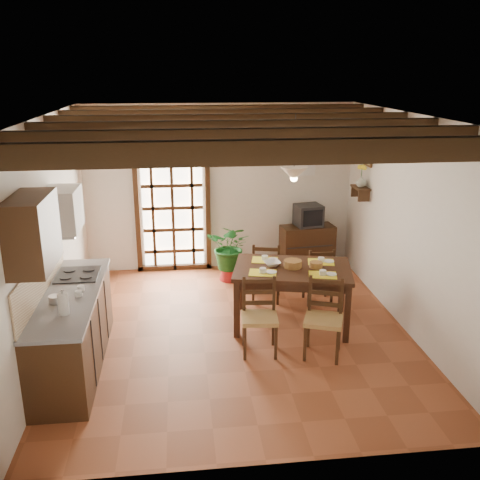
{
  "coord_description": "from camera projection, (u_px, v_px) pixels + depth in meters",
  "views": [
    {
      "loc": [
        -0.68,
        -6.32,
        3.33
      ],
      "look_at": [
        0.1,
        0.4,
        1.15
      ],
      "focal_mm": 40.0,
      "sensor_mm": 36.0,
      "label": 1
    }
  ],
  "objects": [
    {
      "name": "chair_near_left",
      "position": [
        259.0,
        330.0,
        6.5
      ],
      "size": [
        0.46,
        0.44,
        0.93
      ],
      "rotation": [
        0.0,
        0.0,
        -0.09
      ],
      "color": "#B0884A",
      "rests_on": "ground_plane"
    },
    {
      "name": "plant_pot",
      "position": [
        231.0,
        273.0,
        8.81
      ],
      "size": [
        0.37,
        0.37,
        0.23
      ],
      "primitive_type": "cone",
      "color": "maroon",
      "rests_on": "ground_plane"
    },
    {
      "name": "chair_near_right",
      "position": [
        323.0,
        332.0,
        6.42
      ],
      "size": [
        0.56,
        0.55,
        0.96
      ],
      "rotation": [
        0.0,
        0.0,
        -0.35
      ],
      "color": "#B0884A",
      "rests_on": "ground_plane"
    },
    {
      "name": "pendant_lamp",
      "position": [
        294.0,
        172.0,
        6.75
      ],
      "size": [
        0.36,
        0.36,
        0.84
      ],
      "color": "black",
      "rests_on": "room_shell"
    },
    {
      "name": "room_shell",
      "position": [
        236.0,
        198.0,
        6.51
      ],
      "size": [
        4.52,
        5.02,
        2.81
      ],
      "color": "silver",
      "rests_on": "ground_plane"
    },
    {
      "name": "ceiling_beams",
      "position": [
        235.0,
        126.0,
        6.25
      ],
      "size": [
        4.5,
        4.34,
        0.2
      ],
      "color": "black",
      "rests_on": "room_shell"
    },
    {
      "name": "framed_picture",
      "position": [
        368.0,
        156.0,
        8.2
      ],
      "size": [
        0.03,
        0.32,
        0.32
      ],
      "color": "brown",
      "rests_on": "room_shell"
    },
    {
      "name": "french_door",
      "position": [
        173.0,
        203.0,
        8.93
      ],
      "size": [
        1.26,
        0.11,
        2.32
      ],
      "color": "white",
      "rests_on": "ground_plane"
    },
    {
      "name": "sideboard",
      "position": [
        307.0,
        247.0,
        9.22
      ],
      "size": [
        0.94,
        0.5,
        0.77
      ],
      "primitive_type": "cube",
      "rotation": [
        0.0,
        0.0,
        0.11
      ],
      "color": "#341F10",
      "rests_on": "ground_plane"
    },
    {
      "name": "chair_far_right",
      "position": [
        318.0,
        285.0,
        7.91
      ],
      "size": [
        0.4,
        0.38,
        0.87
      ],
      "rotation": [
        0.0,
        0.0,
        3.14
      ],
      "color": "#B0884A",
      "rests_on": "ground_plane"
    },
    {
      "name": "wall_shelf",
      "position": [
        361.0,
        190.0,
        8.36
      ],
      "size": [
        0.2,
        0.42,
        0.2
      ],
      "color": "#341F10",
      "rests_on": "room_shell"
    },
    {
      "name": "shelf_vase",
      "position": [
        361.0,
        181.0,
        8.31
      ],
      "size": [
        0.15,
        0.15,
        0.15
      ],
      "primitive_type": "imported",
      "color": "#B2BFB2",
      "rests_on": "wall_shelf"
    },
    {
      "name": "kitchen_counter",
      "position": [
        73.0,
        329.0,
        6.14
      ],
      "size": [
        0.64,
        2.25,
        1.38
      ],
      "color": "#341F10",
      "rests_on": "ground_plane"
    },
    {
      "name": "chair_far_left",
      "position": [
        266.0,
        282.0,
        7.98
      ],
      "size": [
        0.5,
        0.48,
        0.92
      ],
      "rotation": [
        0.0,
        0.0,
        2.92
      ],
      "color": "#B0884A",
      "rests_on": "ground_plane"
    },
    {
      "name": "upper_cabinet",
      "position": [
        32.0,
        232.0,
        5.05
      ],
      "size": [
        0.35,
        0.8,
        0.7
      ],
      "primitive_type": "cube",
      "color": "#341F10",
      "rests_on": "room_shell"
    },
    {
      "name": "range_hood",
      "position": [
        63.0,
        211.0,
        6.27
      ],
      "size": [
        0.38,
        0.6,
        0.54
      ],
      "color": "white",
      "rests_on": "room_shell"
    },
    {
      "name": "crt_tv",
      "position": [
        308.0,
        215.0,
        9.04
      ],
      "size": [
        0.48,
        0.46,
        0.36
      ],
      "rotation": [
        0.0,
        0.0,
        0.17
      ],
      "color": "black",
      "rests_on": "sideboard"
    },
    {
      "name": "dining_table",
      "position": [
        292.0,
        275.0,
        7.07
      ],
      "size": [
        1.7,
        1.28,
        0.83
      ],
      "rotation": [
        0.0,
        0.0,
        -0.21
      ],
      "color": "#371E12",
      "rests_on": "ground_plane"
    },
    {
      "name": "counter_items",
      "position": [
        70.0,
        287.0,
        6.08
      ],
      "size": [
        0.5,
        1.43,
        0.25
      ],
      "color": "black",
      "rests_on": "kitchen_counter"
    },
    {
      "name": "ground_plane",
      "position": [
        236.0,
        332.0,
        7.07
      ],
      "size": [
        5.0,
        5.0,
        0.0
      ],
      "primitive_type": "plane",
      "color": "brown"
    },
    {
      "name": "fuse_box",
      "position": [
        308.0,
        166.0,
        9.04
      ],
      "size": [
        0.25,
        0.03,
        0.32
      ],
      "primitive_type": "cube",
      "color": "white",
      "rests_on": "room_shell"
    },
    {
      "name": "table_setting",
      "position": [
        293.0,
        260.0,
        7.0
      ],
      "size": [
        1.11,
        0.74,
        0.1
      ],
      "rotation": [
        0.0,
        0.0,
        -0.21
      ],
      "color": "yellow",
      "rests_on": "dining_table"
    },
    {
      "name": "shelf_flowers",
      "position": [
        362.0,
        168.0,
        8.25
      ],
      "size": [
        0.14,
        0.14,
        0.36
      ],
      "color": "yellow",
      "rests_on": "shelf_vase"
    },
    {
      "name": "potted_plant",
      "position": [
        231.0,
        247.0,
        8.67
      ],
      "size": [
        2.3,
        2.16,
        2.04
      ],
      "primitive_type": "imported",
      "rotation": [
        0.0,
        0.0,
        -0.4
      ],
      "color": "#144C19",
      "rests_on": "ground_plane"
    },
    {
      "name": "table_bowl",
      "position": [
        272.0,
        263.0,
        7.11
      ],
      "size": [
        0.26,
        0.26,
        0.05
      ],
      "primitive_type": "imported",
      "rotation": [
        0.0,
        0.0,
        0.21
      ],
      "color": "white",
      "rests_on": "dining_table"
    }
  ]
}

